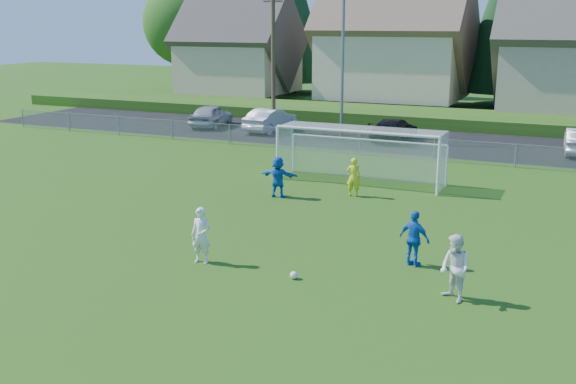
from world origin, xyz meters
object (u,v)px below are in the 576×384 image
object	(u,v)px
car_a	(211,116)
car_b	(270,120)
soccer_ball	(294,275)
soccer_goal	(362,146)
player_white_b	(455,268)
goalkeeper	(354,177)
player_white_a	(201,236)
player_blue_a	(414,239)
player_blue_b	(278,177)
car_d	(394,129)

from	to	relation	value
car_a	car_b	distance (m)	4.58
soccer_ball	soccer_goal	size ratio (longest dim) A/B	0.03
player_white_b	goalkeeper	size ratio (longest dim) A/B	1.10
player_white_b	car_a	world-z (taller)	player_white_b
player_white_a	player_white_b	world-z (taller)	player_white_b
player_white_b	player_blue_a	xyz separation A→B (m)	(-1.57, 2.11, -0.05)
soccer_ball	car_a	xyz separation A→B (m)	(-16.38, 23.41, 0.65)
soccer_ball	player_white_b	world-z (taller)	player_white_b
soccer_ball	player_blue_b	distance (m)	9.12
player_blue_a	car_b	world-z (taller)	player_blue_a
goalkeeper	car_b	distance (m)	17.23
player_blue_b	car_b	distance (m)	16.96
car_d	player_white_a	bearing A→B (deg)	94.04
soccer_ball	soccer_goal	bearing A→B (deg)	99.19
player_white_b	soccer_goal	world-z (taller)	soccer_goal
player_blue_b	goalkeeper	size ratio (longest dim) A/B	1.05
goalkeeper	soccer_goal	xyz separation A→B (m)	(-0.50, 2.55, 0.82)
soccer_goal	car_a	bearing A→B (deg)	141.70
player_white_a	player_blue_b	bearing A→B (deg)	93.30
player_white_a	car_a	world-z (taller)	player_white_a
player_white_a	player_blue_a	bearing A→B (deg)	16.61
goalkeeper	car_a	xyz separation A→B (m)	(-14.94, 13.96, -0.05)
player_blue_a	car_d	xyz separation A→B (m)	(-6.30, 20.68, -0.16)
player_white_a	player_blue_b	distance (m)	8.05
soccer_ball	player_white_b	bearing A→B (deg)	3.92
soccer_ball	car_b	xyz separation A→B (m)	(-11.80, 23.22, 0.64)
player_white_b	car_d	distance (m)	24.11
player_white_a	soccer_goal	world-z (taller)	soccer_goal
soccer_ball	car_b	distance (m)	26.05
car_a	goalkeeper	bearing A→B (deg)	129.60
player_blue_b	car_a	world-z (taller)	player_blue_b
goalkeeper	soccer_goal	world-z (taller)	soccer_goal
player_blue_b	player_blue_a	bearing A→B (deg)	140.58
player_white_a	soccer_goal	distance (m)	11.99
player_blue_b	player_white_b	bearing A→B (deg)	137.30
goalkeeper	car_b	world-z (taller)	goalkeeper
player_white_b	player_blue_b	size ratio (longest dim) A/B	1.04
player_white_a	player_white_b	bearing A→B (deg)	-3.40
player_white_b	goalkeeper	xyz separation A→B (m)	(-5.82, 9.15, -0.08)
player_blue_a	soccer_goal	bearing A→B (deg)	-45.50
car_b	car_d	world-z (taller)	car_b
car_b	car_a	bearing A→B (deg)	1.89
car_a	player_white_b	bearing A→B (deg)	124.58
player_white_a	player_white_b	distance (m)	7.43
soccer_ball	player_white_a	size ratio (longest dim) A/B	0.13
soccer_ball	goalkeeper	bearing A→B (deg)	98.66
car_d	soccer_goal	bearing A→B (deg)	100.89
player_white_a	car_d	world-z (taller)	player_white_a
player_white_b	player_blue_b	bearing A→B (deg)	179.70
soccer_goal	player_white_b	bearing A→B (deg)	-61.63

